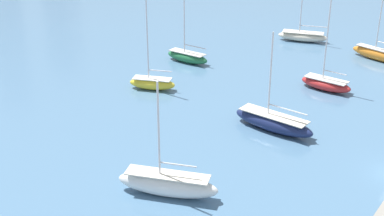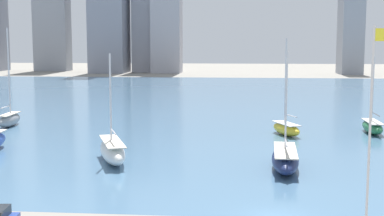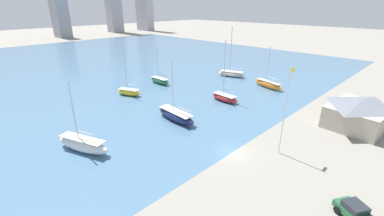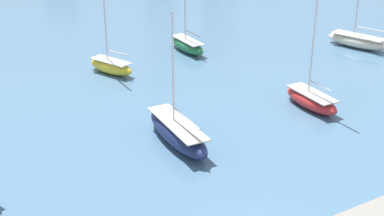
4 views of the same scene
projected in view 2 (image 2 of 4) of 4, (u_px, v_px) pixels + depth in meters
harbor_water at (252, 102)px, 105.22m from camera, size 180.00×140.00×0.00m
flag_pole at (371, 131)px, 29.97m from camera, size 1.24×0.14×12.77m
distant_city_skyline at (176, 1)px, 202.49m from camera, size 217.39×22.10×74.55m
sailboat_navy at (285, 159)px, 49.84m from camera, size 3.02×9.71×11.07m
sailboat_yellow at (286, 128)px, 67.95m from camera, size 4.15×6.36×12.33m
sailboat_green at (372, 127)px, 69.44m from camera, size 2.06×7.03×10.00m
sailboat_white at (112, 151)px, 52.92m from camera, size 5.25×9.26×10.71m
sailboat_gray at (9, 119)px, 74.89m from camera, size 1.94×6.68×13.73m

